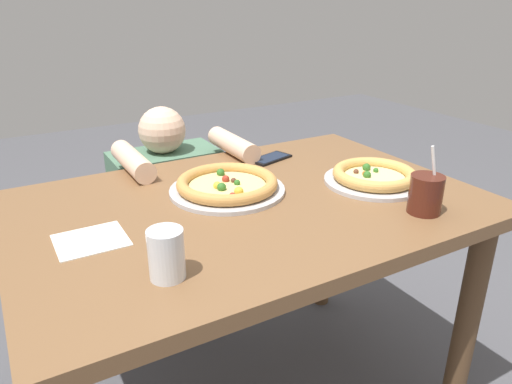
# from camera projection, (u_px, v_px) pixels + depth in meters

# --- Properties ---
(dining_table) EXTENTS (1.28, 0.87, 0.75)m
(dining_table) POSITION_uv_depth(u_px,v_px,m) (250.00, 235.00, 1.38)
(dining_table) COLOR brown
(dining_table) RESTS_ON ground
(pizza_near) EXTENTS (0.30, 0.30, 0.05)m
(pizza_near) POSITION_uv_depth(u_px,v_px,m) (374.00, 177.00, 1.46)
(pizza_near) COLOR #B7B7BC
(pizza_near) RESTS_ON dining_table
(pizza_far) EXTENTS (0.34, 0.34, 0.05)m
(pizza_far) POSITION_uv_depth(u_px,v_px,m) (227.00, 185.00, 1.39)
(pizza_far) COLOR #B7B7BC
(pizza_far) RESTS_ON dining_table
(drink_cup_colored) EXTENTS (0.09, 0.09, 0.18)m
(drink_cup_colored) POSITION_uv_depth(u_px,v_px,m) (426.00, 194.00, 1.25)
(drink_cup_colored) COLOR #4C1E14
(drink_cup_colored) RESTS_ON dining_table
(water_cup_clear) EXTENTS (0.07, 0.07, 0.11)m
(water_cup_clear) POSITION_uv_depth(u_px,v_px,m) (166.00, 254.00, 0.96)
(water_cup_clear) COLOR silver
(water_cup_clear) RESTS_ON dining_table
(paper_napkin) EXTENTS (0.16, 0.14, 0.00)m
(paper_napkin) POSITION_uv_depth(u_px,v_px,m) (91.00, 240.00, 1.12)
(paper_napkin) COLOR white
(paper_napkin) RESTS_ON dining_table
(cell_phone) EXTENTS (0.16, 0.11, 0.01)m
(cell_phone) POSITION_uv_depth(u_px,v_px,m) (270.00, 158.00, 1.67)
(cell_phone) COLOR black
(cell_phone) RESTS_ON dining_table
(diner_seated) EXTENTS (0.44, 0.53, 0.90)m
(diner_seated) POSITION_uv_depth(u_px,v_px,m) (170.00, 229.00, 1.96)
(diner_seated) COLOR #333847
(diner_seated) RESTS_ON ground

